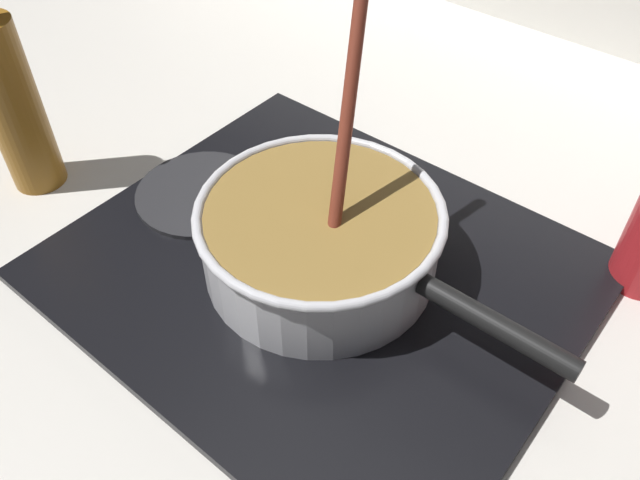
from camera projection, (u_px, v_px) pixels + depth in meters
ground at (266, 319)px, 0.72m from camera, size 2.40×1.60×0.04m
hob_plate at (320, 270)px, 0.74m from camera, size 0.56×0.48×0.01m
burner_ring at (320, 264)px, 0.73m from camera, size 0.16×0.16×0.01m
spare_burner at (201, 193)px, 0.82m from camera, size 0.17×0.17×0.01m
cooking_pan at (321, 237)px, 0.70m from camera, size 0.43×0.27×0.28m
sauce_bottle at (12, 103)px, 0.78m from camera, size 0.07×0.07×0.29m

